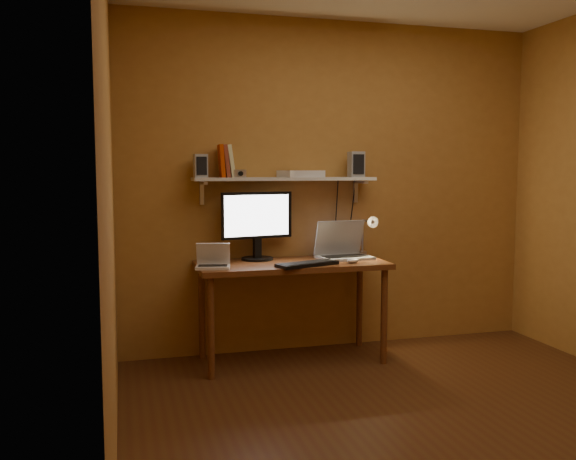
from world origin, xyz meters
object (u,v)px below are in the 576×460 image
object	(u,v)px
monitor	(257,222)
wall_shelf	(285,179)
speaker_left	(201,166)
desk	(292,274)
laptop	(342,248)
mouse	(353,261)
netbook	(213,261)
keyboard	(307,264)
desk_lamp	(368,230)
speaker_right	(356,164)
shelf_camera	(240,174)
router	(301,174)

from	to	relation	value
monitor	wall_shelf	bearing A→B (deg)	-8.89
speaker_left	desk	bearing A→B (deg)	-19.55
laptop	mouse	distance (m)	0.27
netbook	keyboard	size ratio (longest dim) A/B	0.57
wall_shelf	laptop	bearing A→B (deg)	-11.39
speaker_left	mouse	bearing A→B (deg)	-20.98
desk_lamp	speaker_right	world-z (taller)	speaker_right
mouse	desk	bearing A→B (deg)	140.20
desk	desk_lamp	bearing A→B (deg)	10.81
speaker_right	netbook	bearing A→B (deg)	-163.69
laptop	shelf_camera	distance (m)	0.99
monitor	shelf_camera	bearing A→B (deg)	-174.13
wall_shelf	desk_lamp	size ratio (longest dim) A/B	3.73
mouse	shelf_camera	xyz separation A→B (m)	(-0.78, 0.29, 0.64)
desk	monitor	bearing A→B (deg)	140.61
speaker_left	shelf_camera	distance (m)	0.29
desk	laptop	world-z (taller)	laptop
router	wall_shelf	bearing A→B (deg)	-177.29
speaker_left	shelf_camera	size ratio (longest dim) A/B	1.68
wall_shelf	monitor	xyz separation A→B (m)	(-0.22, -0.01, -0.32)
desk	shelf_camera	size ratio (longest dim) A/B	13.81
desk	shelf_camera	xyz separation A→B (m)	(-0.36, 0.14, 0.74)
monitor	desk_lamp	size ratio (longest dim) A/B	1.51
desk_lamp	shelf_camera	distance (m)	1.11
netbook	mouse	distance (m)	1.02
desk_lamp	shelf_camera	bearing A→B (deg)	179.49
keyboard	mouse	xyz separation A→B (m)	(0.36, 0.04, 0.01)
wall_shelf	router	bearing A→B (deg)	2.71
desk_lamp	router	xyz separation A→B (m)	(-0.53, 0.07, 0.44)
mouse	speaker_right	world-z (taller)	speaker_right
speaker_left	desk_lamp	bearing A→B (deg)	-5.57
keyboard	speaker_right	bearing A→B (deg)	17.06
desk	laptop	distance (m)	0.48
wall_shelf	speaker_left	world-z (taller)	speaker_left
router	shelf_camera	bearing A→B (deg)	-172.46
shelf_camera	router	world-z (taller)	shelf_camera
monitor	router	distance (m)	0.50
desk	wall_shelf	xyz separation A→B (m)	(0.00, 0.19, 0.69)
wall_shelf	keyboard	xyz separation A→B (m)	(0.06, -0.39, -0.60)
laptop	speaker_right	distance (m)	0.67
wall_shelf	speaker_right	world-z (taller)	speaker_right
desk	speaker_right	size ratio (longest dim) A/B	7.06
shelf_camera	router	distance (m)	0.49
laptop	speaker_right	bearing A→B (deg)	23.81
speaker_left	speaker_right	xyz separation A→B (m)	(1.22, -0.01, 0.01)
wall_shelf	keyboard	bearing A→B (deg)	-81.21
monitor	netbook	bearing A→B (deg)	-154.45
monitor	speaker_right	bearing A→B (deg)	-11.72
keyboard	speaker_right	size ratio (longest dim) A/B	2.33
laptop	desk_lamp	world-z (taller)	desk_lamp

